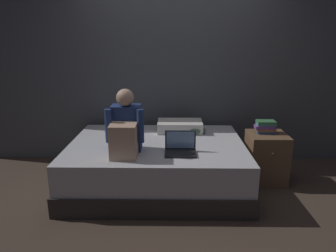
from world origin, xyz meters
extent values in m
plane|color=#47382D|center=(0.00, 0.00, 0.00)|extent=(8.00, 8.00, 0.00)
cube|color=#4C4F54|center=(0.00, 1.20, 1.35)|extent=(5.60, 0.10, 2.70)
cube|color=#332D2B|center=(-0.20, 0.30, 0.11)|extent=(2.00, 1.50, 0.21)
cube|color=silver|center=(-0.20, 0.30, 0.37)|extent=(1.96, 1.46, 0.32)
cube|color=brown|center=(1.10, 0.44, 0.30)|extent=(0.44, 0.44, 0.59)
sphere|color=gray|center=(1.10, 0.22, 0.43)|extent=(0.04, 0.04, 0.04)
cube|color=navy|center=(-0.50, 0.06, 0.77)|extent=(0.30, 0.20, 0.48)
sphere|color=tan|center=(-0.50, 0.03, 1.10)|extent=(0.18, 0.18, 0.18)
cube|color=tan|center=(-0.50, -0.16, 0.70)|extent=(0.26, 0.24, 0.34)
cylinder|color=navy|center=(-0.66, -0.08, 0.83)|extent=(0.07, 0.07, 0.34)
cylinder|color=navy|center=(-0.34, -0.08, 0.83)|extent=(0.07, 0.07, 0.34)
cube|color=black|center=(0.06, -0.08, 0.54)|extent=(0.32, 0.22, 0.02)
cube|color=black|center=(0.06, 0.03, 0.65)|extent=(0.32, 0.01, 0.20)
cube|color=#8CB2EA|center=(0.06, 0.03, 0.65)|extent=(0.29, 0.00, 0.18)
cube|color=silver|center=(0.07, 0.75, 0.60)|extent=(0.56, 0.36, 0.13)
cube|color=#284C84|center=(1.09, 0.49, 0.60)|extent=(0.21, 0.13, 0.03)
cube|color=brown|center=(1.08, 0.49, 0.63)|extent=(0.22, 0.14, 0.03)
cube|color=#703D84|center=(1.06, 0.48, 0.66)|extent=(0.22, 0.12, 0.04)
cube|color=teal|center=(1.08, 0.49, 0.70)|extent=(0.22, 0.12, 0.03)
cube|color=#387042|center=(1.08, 0.50, 0.72)|extent=(0.21, 0.15, 0.03)
ellipsoid|color=#4C6B56|center=(0.32, 0.65, 0.57)|extent=(0.14, 0.12, 0.08)
ellipsoid|color=#4C6B56|center=(0.25, 0.62, 0.58)|extent=(0.18, 0.15, 0.10)
camera|label=1|loc=(-0.02, -3.07, 1.68)|focal=33.45mm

